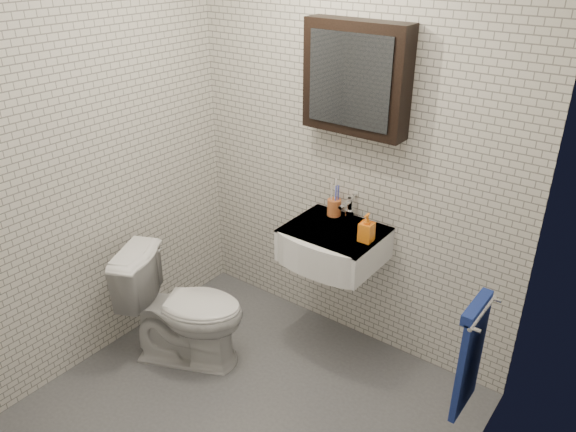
% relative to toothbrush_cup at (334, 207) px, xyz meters
% --- Properties ---
extents(ground, '(2.20, 2.00, 0.01)m').
position_rel_toothbrush_cup_xyz_m(ground, '(0.05, -0.93, -0.90)').
color(ground, '#505258').
rests_on(ground, ground).
extents(room_shell, '(2.22, 2.02, 2.51)m').
position_rel_toothbrush_cup_xyz_m(room_shell, '(0.05, -0.93, 0.56)').
color(room_shell, silver).
rests_on(room_shell, ground).
extents(washbasin, '(0.55, 0.50, 0.20)m').
position_rel_toothbrush_cup_xyz_m(washbasin, '(0.10, -0.19, -0.15)').
color(washbasin, white).
rests_on(washbasin, room_shell).
extents(faucet, '(0.06, 0.20, 0.15)m').
position_rel_toothbrush_cup_xyz_m(faucet, '(0.10, 0.00, 0.01)').
color(faucet, silver).
rests_on(faucet, washbasin).
extents(mirror_cabinet, '(0.60, 0.15, 0.60)m').
position_rel_toothbrush_cup_xyz_m(mirror_cabinet, '(0.10, -0.00, 0.79)').
color(mirror_cabinet, black).
rests_on(mirror_cabinet, room_shell).
extents(towel_rail, '(0.09, 0.30, 0.58)m').
position_rel_toothbrush_cup_xyz_m(towel_rail, '(1.10, -0.58, -0.18)').
color(towel_rail, silver).
rests_on(towel_rail, room_shell).
extents(toothbrush_cup, '(0.11, 0.11, 0.23)m').
position_rel_toothbrush_cup_xyz_m(toothbrush_cup, '(0.00, 0.00, 0.00)').
color(toothbrush_cup, '#BF612F').
rests_on(toothbrush_cup, washbasin).
extents(soap_bottle, '(0.08, 0.08, 0.17)m').
position_rel_toothbrush_cup_xyz_m(soap_bottle, '(0.32, -0.17, 0.03)').
color(soap_bottle, '#E05217').
rests_on(soap_bottle, washbasin).
extents(toilet, '(0.83, 0.68, 0.74)m').
position_rel_toothbrush_cup_xyz_m(toilet, '(-0.55, -0.79, -0.54)').
color(toilet, white).
rests_on(toilet, ground).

